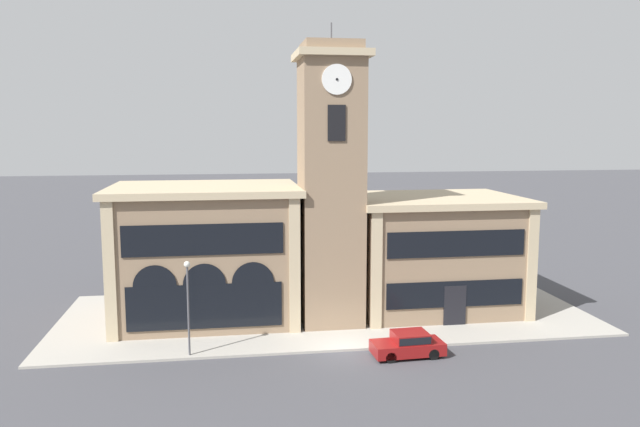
{
  "coord_description": "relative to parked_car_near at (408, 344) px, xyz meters",
  "views": [
    {
      "loc": [
        -6.85,
        -34.46,
        12.92
      ],
      "look_at": [
        -1.02,
        3.52,
        7.73
      ],
      "focal_mm": 35.0,
      "sensor_mm": 36.0,
      "label": 1
    }
  ],
  "objects": [
    {
      "name": "town_hall_right_wing",
      "position": [
        4.55,
        9.25,
        3.39
      ],
      "size": [
        12.02,
        9.75,
        8.19
      ],
      "color": "#897056",
      "rests_on": "ground_plane"
    },
    {
      "name": "ground_plane",
      "position": [
        -3.39,
        1.23,
        -0.73
      ],
      "size": [
        300.0,
        300.0,
        0.0
      ],
      "primitive_type": "plane",
      "color": "#424247"
    },
    {
      "name": "clock_tower",
      "position": [
        -3.38,
        6.73,
        8.53
      ],
      "size": [
        4.66,
        4.66,
        19.61
      ],
      "color": "#897056",
      "rests_on": "ground_plane"
    },
    {
      "name": "town_hall_left_wing",
      "position": [
        -11.59,
        9.24,
        3.88
      ],
      "size": [
        12.56,
        9.75,
        9.17
      ],
      "color": "#897056",
      "rests_on": "ground_plane"
    },
    {
      "name": "sidewalk_kerb",
      "position": [
        -3.39,
        8.52,
        -0.66
      ],
      "size": [
        36.27,
        14.57,
        0.15
      ],
      "color": "#A39E93",
      "rests_on": "ground_plane"
    },
    {
      "name": "street_lamp",
      "position": [
        -12.42,
        1.68,
        3.03
      ],
      "size": [
        0.36,
        0.36,
        5.46
      ],
      "color": "#4C4C51",
      "rests_on": "sidewalk_kerb"
    },
    {
      "name": "parked_car_near",
      "position": [
        0.0,
        0.0,
        0.0
      ],
      "size": [
        4.17,
        2.06,
        1.42
      ],
      "rotation": [
        0.0,
        0.0,
        3.19
      ],
      "color": "maroon",
      "rests_on": "ground_plane"
    }
  ]
}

